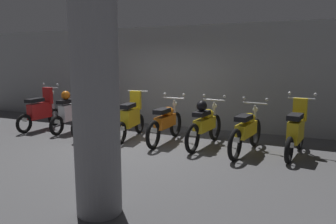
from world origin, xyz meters
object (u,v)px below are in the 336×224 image
at_px(motorbike_slot_4, 166,122).
at_px(support_pillar, 96,101).
at_px(motorbike_slot_6, 247,130).
at_px(motorbike_slot_3, 131,118).
at_px(motorbike_slot_7, 296,131).
at_px(motorbike_slot_5, 205,124).
at_px(motorbike_slot_2, 97,117).
at_px(motorbike_slot_1, 71,111).
at_px(motorbike_slot_0, 41,111).

distance_m(motorbike_slot_4, support_pillar, 3.86).
xyz_separation_m(motorbike_slot_6, support_pillar, (-1.26, -3.54, 0.98)).
distance_m(motorbike_slot_3, motorbike_slot_7, 3.90).
relative_size(motorbike_slot_3, motorbike_slot_7, 1.00).
bearing_deg(motorbike_slot_4, motorbike_slot_7, 1.45).
height_order(motorbike_slot_5, motorbike_slot_6, same).
height_order(motorbike_slot_3, motorbike_slot_5, motorbike_slot_3).
bearing_deg(motorbike_slot_2, motorbike_slot_5, 1.74).
height_order(motorbike_slot_4, motorbike_slot_6, same).
height_order(motorbike_slot_2, motorbike_slot_3, motorbike_slot_3).
xyz_separation_m(motorbike_slot_1, motorbike_slot_7, (5.85, 0.02, -0.04)).
bearing_deg(motorbike_slot_0, motorbike_slot_4, 1.17).
xyz_separation_m(motorbike_slot_0, motorbike_slot_7, (6.82, 0.15, 0.00)).
bearing_deg(motorbike_slot_1, motorbike_slot_2, -6.94).
distance_m(motorbike_slot_2, motorbike_slot_3, 0.97).
xyz_separation_m(motorbike_slot_0, motorbike_slot_3, (2.92, 0.12, -0.00)).
height_order(motorbike_slot_0, support_pillar, support_pillar).
height_order(motorbike_slot_3, motorbike_slot_4, motorbike_slot_3).
height_order(motorbike_slot_4, support_pillar, support_pillar).
bearing_deg(motorbike_slot_7, motorbike_slot_5, -178.66).
distance_m(motorbike_slot_0, motorbike_slot_5, 4.87).
height_order(motorbike_slot_0, motorbike_slot_2, motorbike_slot_0).
bearing_deg(motorbike_slot_5, motorbike_slot_6, -8.97).
distance_m(motorbike_slot_2, motorbike_slot_6, 3.90).
bearing_deg(motorbike_slot_4, motorbike_slot_6, -3.68).
bearing_deg(motorbike_slot_7, support_pillar, -120.80).
distance_m(motorbike_slot_3, motorbike_slot_5, 1.95).
distance_m(motorbike_slot_0, motorbike_slot_7, 6.82).
height_order(motorbike_slot_5, support_pillar, support_pillar).
bearing_deg(motorbike_slot_0, motorbike_slot_2, 0.56).
height_order(motorbike_slot_1, motorbike_slot_2, motorbike_slot_1).
xyz_separation_m(motorbike_slot_1, motorbike_slot_3, (1.94, -0.02, -0.04)).
bearing_deg(motorbike_slot_7, motorbike_slot_4, -178.55).
bearing_deg(motorbike_slot_0, support_pillar, -38.04).
distance_m(motorbike_slot_3, motorbike_slot_6, 2.93).
distance_m(motorbike_slot_1, motorbike_slot_5, 3.90).
distance_m(motorbike_slot_6, support_pillar, 3.89).
xyz_separation_m(motorbike_slot_3, motorbike_slot_6, (2.93, -0.16, -0.03)).
bearing_deg(motorbike_slot_3, motorbike_slot_7, 0.54).
height_order(motorbike_slot_2, motorbike_slot_7, motorbike_slot_7).
xyz_separation_m(motorbike_slot_2, support_pillar, (2.64, -3.61, 0.98)).
distance_m(motorbike_slot_0, motorbike_slot_2, 1.95).
relative_size(motorbike_slot_0, motorbike_slot_1, 1.00).
bearing_deg(motorbike_slot_6, support_pillar, -109.53).
distance_m(motorbike_slot_0, motorbike_slot_3, 2.92).
relative_size(motorbike_slot_2, motorbike_slot_7, 1.16).
relative_size(motorbike_slot_0, motorbike_slot_3, 1.00).
bearing_deg(motorbike_slot_0, motorbike_slot_6, -0.45).
xyz_separation_m(motorbike_slot_3, support_pillar, (1.67, -3.71, 0.95)).
relative_size(motorbike_slot_2, motorbike_slot_3, 1.16).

